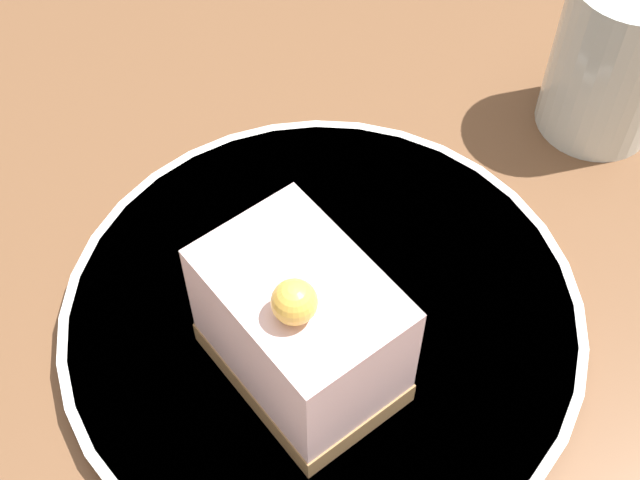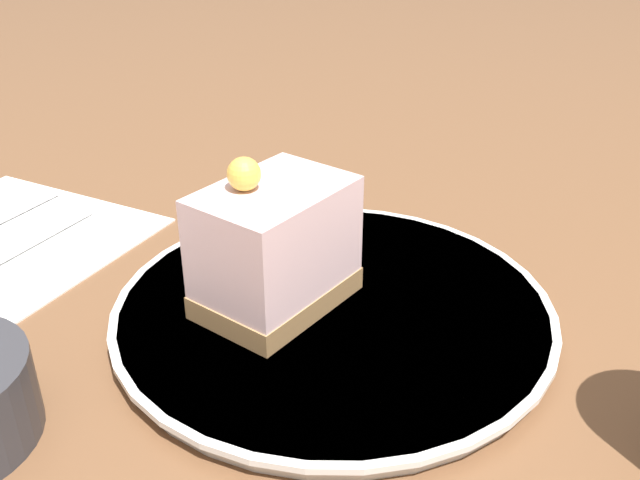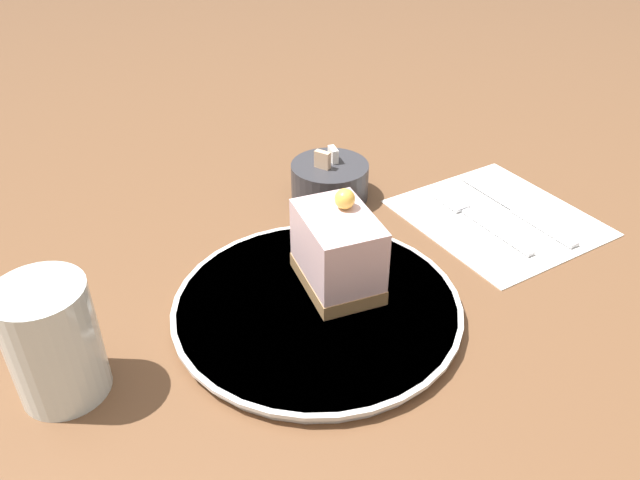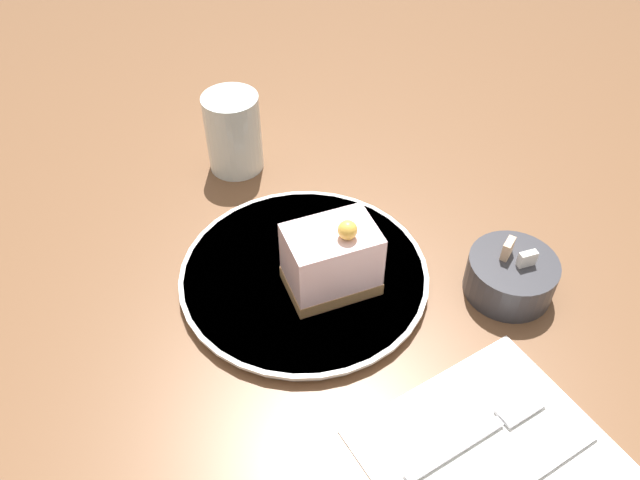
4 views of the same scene
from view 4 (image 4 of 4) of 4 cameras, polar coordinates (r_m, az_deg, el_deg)
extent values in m
plane|color=brown|center=(0.72, -4.65, -3.81)|extent=(4.00, 4.00, 0.00)
cylinder|color=silver|center=(0.72, -1.46, -3.27)|extent=(0.27, 0.27, 0.01)
cylinder|color=silver|center=(0.71, -1.47, -3.01)|extent=(0.28, 0.28, 0.00)
cube|color=#9E7547|center=(0.69, 1.01, -3.71)|extent=(0.10, 0.11, 0.02)
cube|color=silver|center=(0.66, 1.05, -1.38)|extent=(0.09, 0.11, 0.07)
sphere|color=#EFB747|center=(0.63, 2.53, 0.92)|extent=(0.02, 0.02, 0.02)
cube|color=white|center=(0.62, 15.84, -18.91)|extent=(0.23, 0.24, 0.00)
cube|color=silver|center=(0.61, 12.39, -18.05)|extent=(0.03, 0.11, 0.00)
cube|color=silver|center=(0.65, 17.84, -14.41)|extent=(0.03, 0.05, 0.00)
cube|color=silver|center=(0.63, 20.95, -18.20)|extent=(0.03, 0.09, 0.00)
cylinder|color=#333338|center=(0.73, 17.01, -3.16)|extent=(0.10, 0.10, 0.05)
cube|color=#D8B28C|center=(0.71, 16.78, -0.81)|extent=(0.01, 0.02, 0.02)
cube|color=white|center=(0.71, 18.39, -1.70)|extent=(0.02, 0.02, 0.02)
cylinder|color=silver|center=(0.86, -7.92, 9.69)|extent=(0.07, 0.07, 0.11)
camera|label=1|loc=(0.48, 31.26, 25.21)|focal=50.00mm
camera|label=2|loc=(0.87, 13.97, 25.48)|focal=40.00mm
camera|label=3|loc=(0.70, -48.62, 20.46)|focal=35.00mm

